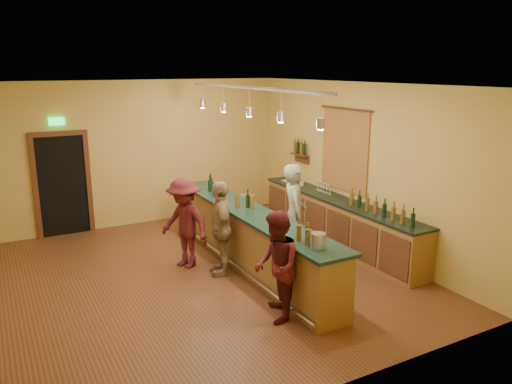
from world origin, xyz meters
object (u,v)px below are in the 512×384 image
bartender (294,214)px  bar_stool (246,201)px  customer_c (185,223)px  customer_a (276,267)px  customer_b (221,228)px  back_counter (338,221)px  tasting_bar (250,235)px

bartender → bar_stool: (0.26, 2.35, -0.36)m
customer_c → customer_a: bearing=-14.8°
customer_c → customer_b: bearing=12.2°
bartender → customer_c: (-1.81, 0.74, -0.10)m
customer_b → customer_a: bearing=16.3°
customer_a → customer_b: size_ratio=0.96×
bartender → customer_b: bartender is taller
back_counter → bar_stool: bearing=116.5°
back_counter → customer_c: bearing=172.5°
customer_a → tasting_bar: bearing=-171.8°
back_counter → customer_b: size_ratio=2.79×
tasting_bar → customer_a: size_ratio=3.25×
back_counter → customer_a: (-2.64, -2.01, 0.30)m
tasting_bar → bartender: bearing=-10.3°
back_counter → bar_stool: (-1.01, 2.02, 0.07)m
customer_c → bar_stool: (2.07, 1.62, -0.25)m
tasting_bar → back_counter: bearing=5.0°
tasting_bar → bar_stool: tasting_bar is taller
bartender → bar_stool: size_ratio=2.62×
back_counter → bartender: 1.37m
tasting_bar → bar_stool: 2.45m
customer_b → customer_c: bearing=-126.5°
tasting_bar → bar_stool: (1.08, 2.20, -0.05)m
customer_b → customer_c: customer_b is taller
back_counter → customer_c: 3.12m
back_counter → bartender: (-1.26, -0.33, 0.42)m
customer_b → bar_stool: (1.63, 2.19, -0.26)m
customer_a → bar_stool: (1.63, 4.03, -0.23)m
tasting_bar → customer_c: (-0.98, 0.59, 0.20)m
bartender → customer_a: bearing=164.5°
tasting_bar → customer_a: 1.92m
customer_c → bar_stool: customer_c is taller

